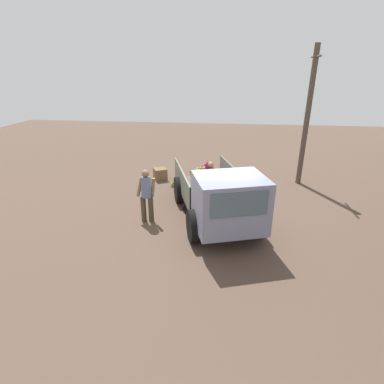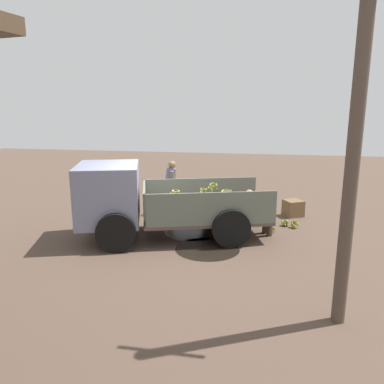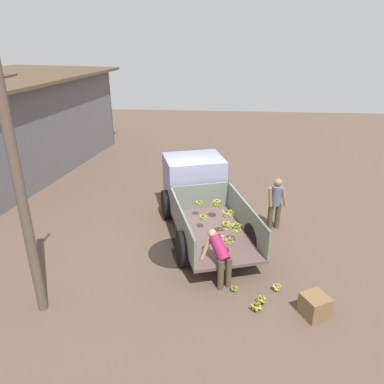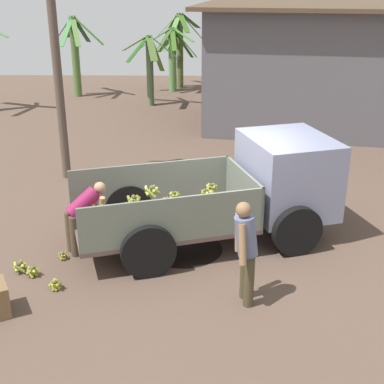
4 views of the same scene
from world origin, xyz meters
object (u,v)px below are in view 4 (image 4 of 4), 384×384
(banana_bunch_on_ground_2, at_px, (33,271))
(banana_bunch_on_ground_3, at_px, (20,266))
(utility_pole, at_px, (57,67))
(person_worker_loading, at_px, (83,212))
(cargo_truck, at_px, (259,185))
(person_foreground_visitor, at_px, (246,248))
(banana_bunch_on_ground_0, at_px, (55,284))
(banana_bunch_on_ground_1, at_px, (63,255))

(banana_bunch_on_ground_2, height_order, banana_bunch_on_ground_3, banana_bunch_on_ground_3)
(utility_pole, relative_size, person_worker_loading, 4.22)
(cargo_truck, distance_m, banana_bunch_on_ground_2, 4.33)
(person_foreground_visitor, xyz_separation_m, person_worker_loading, (-2.77, 1.61, -0.17))
(person_foreground_visitor, height_order, person_worker_loading, person_foreground_visitor)
(utility_pole, xyz_separation_m, banana_bunch_on_ground_0, (1.03, -5.14, -2.61))
(cargo_truck, relative_size, utility_pole, 0.96)
(cargo_truck, bearing_deg, banana_bunch_on_ground_0, -166.10)
(cargo_truck, bearing_deg, person_worker_loading, 175.50)
(person_foreground_visitor, bearing_deg, banana_bunch_on_ground_3, -22.09)
(cargo_truck, relative_size, banana_bunch_on_ground_3, 19.26)
(cargo_truck, bearing_deg, banana_bunch_on_ground_1, 179.82)
(person_foreground_visitor, xyz_separation_m, banana_bunch_on_ground_3, (-3.71, 0.80, -0.80))
(person_worker_loading, distance_m, banana_bunch_on_ground_2, 1.34)
(person_foreground_visitor, bearing_deg, person_worker_loading, -40.19)
(utility_pole, relative_size, banana_bunch_on_ground_3, 20.12)
(banana_bunch_on_ground_0, bearing_deg, banana_bunch_on_ground_3, 144.32)
(banana_bunch_on_ground_0, xyz_separation_m, banana_bunch_on_ground_1, (-0.12, 0.98, -0.01))
(person_worker_loading, relative_size, banana_bunch_on_ground_0, 5.49)
(person_worker_loading, bearing_deg, person_foreground_visitor, -63.50)
(banana_bunch_on_ground_2, bearing_deg, banana_bunch_on_ground_0, -39.58)
(person_foreground_visitor, distance_m, banana_bunch_on_ground_2, 3.62)
(cargo_truck, relative_size, person_worker_loading, 4.04)
(banana_bunch_on_ground_1, bearing_deg, person_foreground_visitor, -22.04)
(utility_pole, bearing_deg, person_foreground_visitor, -53.52)
(utility_pole, distance_m, banana_bunch_on_ground_2, 5.44)
(cargo_truck, height_order, utility_pole, utility_pole)
(banana_bunch_on_ground_3, bearing_deg, person_foreground_visitor, -12.17)
(person_foreground_visitor, bearing_deg, banana_bunch_on_ground_1, -31.96)
(banana_bunch_on_ground_0, bearing_deg, person_worker_loading, 81.04)
(banana_bunch_on_ground_0, xyz_separation_m, banana_bunch_on_ground_3, (-0.73, 0.52, 0.02))
(utility_pole, distance_m, person_foreground_visitor, 6.97)
(banana_bunch_on_ground_1, xyz_separation_m, banana_bunch_on_ground_2, (-0.36, -0.58, 0.02))
(banana_bunch_on_ground_0, relative_size, banana_bunch_on_ground_1, 1.34)
(utility_pole, xyz_separation_m, person_worker_loading, (1.24, -3.81, -1.95))
(person_worker_loading, xyz_separation_m, banana_bunch_on_ground_2, (-0.69, -0.94, -0.65))
(person_worker_loading, bearing_deg, banana_bunch_on_ground_2, -159.57)
(banana_bunch_on_ground_0, distance_m, banana_bunch_on_ground_1, 0.98)
(person_foreground_visitor, distance_m, banana_bunch_on_ground_1, 3.45)
(utility_pole, distance_m, banana_bunch_on_ground_3, 5.31)
(cargo_truck, xyz_separation_m, banana_bunch_on_ground_1, (-3.53, -1.09, -0.92))
(banana_bunch_on_ground_2, bearing_deg, person_foreground_visitor, -11.03)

